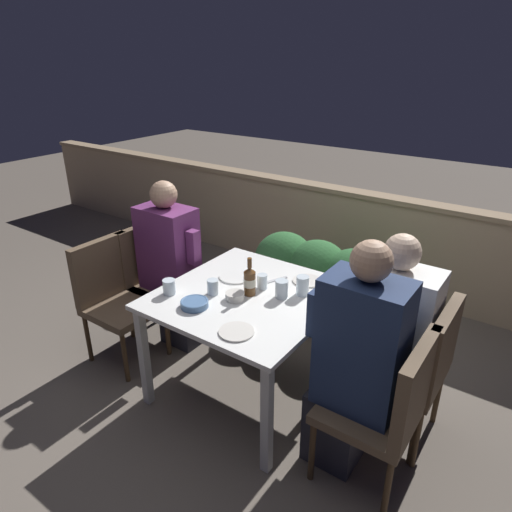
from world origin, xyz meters
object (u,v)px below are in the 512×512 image
object	(u,v)px
chair_right_far	(419,362)
chair_left_near	(113,291)
person_white_polo	(384,336)
person_navy_jumper	(354,363)
chair_left_far	(154,271)
potted_plant	(175,246)
beer_bottle	(250,280)
person_purple_stripe	(173,265)
chair_right_near	(390,402)

from	to	relation	value
chair_right_far	chair_left_near	bearing A→B (deg)	-168.22
person_white_polo	person_navy_jumper	bearing A→B (deg)	-92.04
chair_left_near	person_white_polo	bearing A→B (deg)	13.06
chair_left_near	chair_left_far	world-z (taller)	same
chair_left_far	person_white_polo	distance (m)	1.79
chair_left_far	person_white_polo	size ratio (longest dim) A/B	0.72
chair_left_far	potted_plant	xyz separation A→B (m)	(-0.35, 0.58, -0.08)
chair_left_far	person_navy_jumper	distance (m)	1.81
potted_plant	chair_right_far	bearing A→B (deg)	-12.99
chair_left_far	person_white_polo	xyz separation A→B (m)	(1.79, 0.04, 0.09)
chair_right_far	potted_plant	distance (m)	2.40
chair_left_near	beer_bottle	size ratio (longest dim) A/B	3.66
person_navy_jumper	chair_right_far	distance (m)	0.47
chair_left_far	beer_bottle	bearing A→B (deg)	-8.87
person_navy_jumper	potted_plant	size ratio (longest dim) A/B	1.84
chair_right_far	beer_bottle	distance (m)	1.04
beer_bottle	person_purple_stripe	bearing A→B (deg)	168.97
chair_right_far	potted_plant	size ratio (longest dim) A/B	1.22
person_purple_stripe	chair_right_near	size ratio (longest dim) A/B	1.43
chair_right_far	beer_bottle	world-z (taller)	beer_bottle
potted_plant	person_white_polo	bearing A→B (deg)	-14.18
chair_left_far	beer_bottle	world-z (taller)	beer_bottle
chair_left_near	person_purple_stripe	xyz separation A→B (m)	(0.21, 0.38, 0.11)
person_navy_jumper	potted_plant	bearing A→B (deg)	156.39
person_white_polo	beer_bottle	bearing A→B (deg)	-165.71
chair_right_far	potted_plant	xyz separation A→B (m)	(-2.34, 0.54, -0.08)
potted_plant	chair_left_near	bearing A→B (deg)	-70.43
beer_bottle	person_navy_jumper	bearing A→B (deg)	-14.13
chair_left_far	chair_right_near	distance (m)	2.00
chair_right_near	person_white_polo	bearing A→B (deg)	115.61
chair_left_near	person_white_polo	distance (m)	1.85
chair_left_far	potted_plant	bearing A→B (deg)	121.20
chair_left_near	chair_right_far	xyz separation A→B (m)	(2.00, 0.42, 0.00)
person_purple_stripe	person_navy_jumper	xyz separation A→B (m)	(1.57, -0.35, 0.03)
person_purple_stripe	person_navy_jumper	distance (m)	1.61
person_purple_stripe	potted_plant	xyz separation A→B (m)	(-0.55, 0.58, -0.19)
chair_right_near	person_white_polo	distance (m)	0.44
person_navy_jumper	person_white_polo	distance (m)	0.39
chair_left_far	potted_plant	size ratio (longest dim) A/B	1.22
chair_left_near	chair_right_near	world-z (taller)	same
chair_right_near	person_purple_stripe	bearing A→B (deg)	168.84
chair_right_near	chair_left_near	bearing A→B (deg)	-179.17
chair_right_far	beer_bottle	bearing A→B (deg)	-168.59
chair_left_far	person_purple_stripe	distance (m)	0.23
person_navy_jumper	chair_right_far	world-z (taller)	person_navy_jumper
chair_left_near	person_white_polo	world-z (taller)	person_white_polo
chair_right_near	chair_right_far	size ratio (longest dim) A/B	1.00
person_navy_jumper	chair_right_far	bearing A→B (deg)	60.84
chair_left_far	person_purple_stripe	xyz separation A→B (m)	(0.20, 0.00, 0.11)
person_white_polo	beer_bottle	size ratio (longest dim) A/B	5.12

